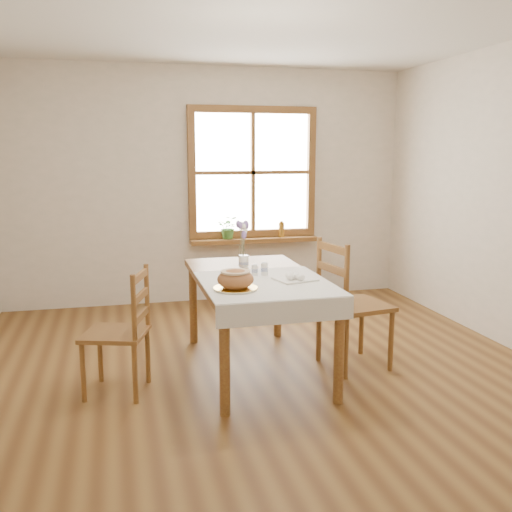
{
  "coord_description": "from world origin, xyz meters",
  "views": [
    {
      "loc": [
        -1.03,
        -3.83,
        1.68
      ],
      "look_at": [
        0.0,
        0.3,
        0.9
      ],
      "focal_mm": 40.0,
      "sensor_mm": 36.0,
      "label": 1
    }
  ],
  "objects": [
    {
      "name": "ground",
      "position": [
        0.0,
        0.0,
        0.0
      ],
      "size": [
        5.0,
        5.0,
        0.0
      ],
      "primitive_type": "plane",
      "color": "brown",
      "rests_on": "ground"
    },
    {
      "name": "room_walls",
      "position": [
        0.0,
        0.0,
        1.71
      ],
      "size": [
        4.6,
        5.1,
        2.65
      ],
      "color": "beige",
      "rests_on": "ground"
    },
    {
      "name": "window",
      "position": [
        0.5,
        2.47,
        1.45
      ],
      "size": [
        1.46,
        0.08,
        1.46
      ],
      "color": "olive",
      "rests_on": "ground"
    },
    {
      "name": "window_sill",
      "position": [
        0.5,
        2.4,
        0.69
      ],
      "size": [
        1.46,
        0.2,
        0.05
      ],
      "color": "olive",
      "rests_on": "ground"
    },
    {
      "name": "dining_table",
      "position": [
        0.0,
        0.3,
        0.66
      ],
      "size": [
        0.9,
        1.6,
        0.75
      ],
      "color": "olive",
      "rests_on": "ground"
    },
    {
      "name": "table_linen",
      "position": [
        0.0,
        -0.0,
        0.76
      ],
      "size": [
        0.91,
        0.99,
        0.01
      ],
      "primitive_type": "cube",
      "color": "white",
      "rests_on": "dining_table"
    },
    {
      "name": "chair_left",
      "position": [
        -1.06,
        0.11,
        0.45
      ],
      "size": [
        0.54,
        0.53,
        0.89
      ],
      "primitive_type": null,
      "rotation": [
        0.0,
        0.0,
        -1.87
      ],
      "color": "olive",
      "rests_on": "ground"
    },
    {
      "name": "chair_right",
      "position": [
        0.77,
        0.17,
        0.51
      ],
      "size": [
        0.57,
        0.55,
        1.02
      ],
      "primitive_type": null,
      "rotation": [
        0.0,
        0.0,
        1.73
      ],
      "color": "olive",
      "rests_on": "ground"
    },
    {
      "name": "bread_plate",
      "position": [
        -0.26,
        -0.15,
        0.77
      ],
      "size": [
        0.35,
        0.35,
        0.02
      ],
      "primitive_type": "cylinder",
      "rotation": [
        0.0,
        0.0,
        -0.22
      ],
      "color": "white",
      "rests_on": "table_linen"
    },
    {
      "name": "bread_loaf",
      "position": [
        -0.26,
        -0.15,
        0.84
      ],
      "size": [
        0.25,
        0.25,
        0.14
      ],
      "primitive_type": "ellipsoid",
      "color": "#B2733F",
      "rests_on": "bread_plate"
    },
    {
      "name": "egg_napkin",
      "position": [
        0.23,
        0.03,
        0.77
      ],
      "size": [
        0.32,
        0.29,
        0.01
      ],
      "primitive_type": "cube",
      "rotation": [
        0.0,
        0.0,
        0.25
      ],
      "color": "white",
      "rests_on": "table_linen"
    },
    {
      "name": "eggs",
      "position": [
        0.23,
        0.03,
        0.8
      ],
      "size": [
        0.25,
        0.24,
        0.05
      ],
      "primitive_type": null,
      "rotation": [
        0.0,
        0.0,
        0.25
      ],
      "color": "white",
      "rests_on": "egg_napkin"
    },
    {
      "name": "salt_shaker",
      "position": [
        -0.02,
        0.26,
        0.8
      ],
      "size": [
        0.06,
        0.06,
        0.09
      ],
      "primitive_type": "cylinder",
      "rotation": [
        0.0,
        0.0,
        -0.3
      ],
      "color": "white",
      "rests_on": "table_linen"
    },
    {
      "name": "pepper_shaker",
      "position": [
        0.05,
        0.25,
        0.81
      ],
      "size": [
        0.07,
        0.07,
        0.1
      ],
      "primitive_type": "cylinder",
      "rotation": [
        0.0,
        0.0,
        -0.32
      ],
      "color": "white",
      "rests_on": "table_linen"
    },
    {
      "name": "flower_vase",
      "position": [
        -0.02,
        0.62,
        0.8
      ],
      "size": [
        0.09,
        0.09,
        0.09
      ],
      "primitive_type": "cylinder",
      "rotation": [
        0.0,
        0.0,
        -0.09
      ],
      "color": "white",
      "rests_on": "dining_table"
    },
    {
      "name": "lavender_bouquet",
      "position": [
        -0.02,
        0.62,
        0.98
      ],
      "size": [
        0.15,
        0.15,
        0.27
      ],
      "primitive_type": null,
      "color": "#7C60AA",
      "rests_on": "flower_vase"
    },
    {
      "name": "potted_plant",
      "position": [
        0.2,
        2.4,
        0.82
      ],
      "size": [
        0.3,
        0.32,
        0.2
      ],
      "primitive_type": "imported",
      "rotation": [
        0.0,
        0.0,
        -0.28
      ],
      "color": "#417A30",
      "rests_on": "window_sill"
    },
    {
      "name": "amber_bottle",
      "position": [
        0.82,
        2.4,
        0.81
      ],
      "size": [
        0.07,
        0.07,
        0.19
      ],
      "primitive_type": "cylinder",
      "rotation": [
        0.0,
        0.0,
        0.12
      ],
      "color": "#9E691D",
      "rests_on": "window_sill"
    }
  ]
}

